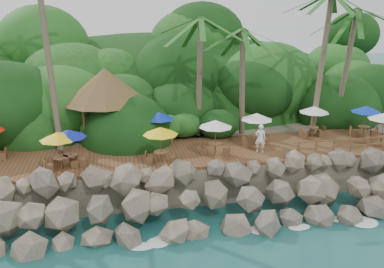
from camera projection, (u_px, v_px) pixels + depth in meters
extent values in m
plane|color=#19514F|center=(217.00, 238.00, 19.53)|extent=(140.00, 140.00, 0.00)
cube|color=gray|center=(168.00, 126.00, 34.17)|extent=(32.00, 25.20, 2.10)
ellipsoid|color=#143811|center=(158.00, 115.00, 41.49)|extent=(44.80, 28.00, 15.40)
cube|color=brown|center=(192.00, 153.00, 24.48)|extent=(26.00, 5.00, 0.20)
ellipsoid|color=white|center=(19.00, 256.00, 18.10)|extent=(1.20, 0.80, 0.06)
ellipsoid|color=white|center=(89.00, 248.00, 18.67)|extent=(1.20, 0.80, 0.06)
ellipsoid|color=white|center=(154.00, 241.00, 19.24)|extent=(1.20, 0.80, 0.06)
ellipsoid|color=white|center=(215.00, 234.00, 19.80)|extent=(1.20, 0.80, 0.06)
ellipsoid|color=white|center=(273.00, 228.00, 20.37)|extent=(1.20, 0.80, 0.06)
ellipsoid|color=white|center=(328.00, 222.00, 20.94)|extent=(1.20, 0.80, 0.06)
ellipsoid|color=white|center=(380.00, 216.00, 21.51)|extent=(1.20, 0.80, 0.06)
cylinder|color=brown|center=(44.00, 28.00, 23.47)|extent=(1.30, 3.69, 13.97)
cylinder|color=brown|center=(200.00, 79.00, 26.41)|extent=(0.63, 0.64, 7.63)
ellipsoid|color=#23601E|center=(200.00, 18.00, 25.26)|extent=(6.00, 6.00, 2.40)
cylinder|color=brown|center=(242.00, 84.00, 26.70)|extent=(0.77, 0.74, 6.93)
ellipsoid|color=#23601E|center=(244.00, 30.00, 25.66)|extent=(6.00, 6.00, 2.40)
cylinder|color=brown|center=(322.00, 66.00, 26.85)|extent=(1.67, 1.71, 9.09)
cylinder|color=brown|center=(346.00, 71.00, 28.10)|extent=(0.59, 1.23, 8.15)
ellipsoid|color=#23601E|center=(353.00, 9.00, 26.87)|extent=(6.00, 6.00, 2.40)
cylinder|color=brown|center=(84.00, 127.00, 25.18)|extent=(0.16, 0.16, 2.40)
cylinder|color=brown|center=(130.00, 124.00, 25.71)|extent=(0.16, 0.16, 2.40)
cylinder|color=brown|center=(86.00, 115.00, 27.80)|extent=(0.16, 0.16, 2.40)
cylinder|color=brown|center=(128.00, 113.00, 28.33)|extent=(0.16, 0.16, 2.40)
cone|color=brown|center=(105.00, 85.00, 26.06)|extent=(5.44, 5.44, 2.20)
cylinder|color=brown|center=(381.00, 140.00, 25.39)|extent=(0.07, 0.07, 0.69)
cylinder|color=brown|center=(382.00, 135.00, 25.29)|extent=(0.78, 0.78, 0.05)
cylinder|color=brown|center=(383.00, 130.00, 25.19)|extent=(0.05, 0.05, 2.04)
cube|color=brown|center=(370.00, 142.00, 25.53)|extent=(0.50, 0.50, 0.43)
cylinder|color=brown|center=(61.00, 164.00, 21.62)|extent=(0.07, 0.07, 0.69)
cylinder|color=brown|center=(61.00, 158.00, 21.51)|extent=(0.78, 0.78, 0.05)
cylinder|color=brown|center=(60.00, 152.00, 21.41)|extent=(0.05, 0.05, 2.04)
cone|color=yellow|center=(58.00, 136.00, 21.15)|extent=(1.95, 1.95, 0.42)
cube|color=brown|center=(49.00, 168.00, 21.34)|extent=(0.50, 0.50, 0.43)
cube|color=brown|center=(74.00, 164.00, 21.98)|extent=(0.50, 0.50, 0.43)
cylinder|color=brown|center=(71.00, 161.00, 22.00)|extent=(0.07, 0.07, 0.69)
cylinder|color=brown|center=(70.00, 155.00, 21.90)|extent=(0.78, 0.78, 0.05)
cylinder|color=brown|center=(70.00, 149.00, 21.80)|extent=(0.05, 0.05, 2.04)
cone|color=#0B1A97|center=(68.00, 133.00, 21.53)|extent=(1.95, 1.95, 0.42)
cube|color=brown|center=(58.00, 164.00, 21.91)|extent=(0.40, 0.40, 0.43)
cube|color=brown|center=(83.00, 162.00, 22.17)|extent=(0.40, 0.40, 0.43)
cylinder|color=brown|center=(312.00, 132.00, 27.02)|extent=(0.07, 0.07, 0.69)
cylinder|color=brown|center=(313.00, 127.00, 26.91)|extent=(0.78, 0.78, 0.05)
cylinder|color=brown|center=(313.00, 122.00, 26.81)|extent=(0.05, 0.05, 2.04)
cone|color=silver|center=(314.00, 109.00, 26.55)|extent=(1.95, 1.95, 0.42)
cube|color=brown|center=(303.00, 135.00, 26.89)|extent=(0.42, 0.42, 0.43)
cube|color=brown|center=(321.00, 133.00, 27.23)|extent=(0.42, 0.42, 0.43)
cylinder|color=brown|center=(364.00, 132.00, 27.12)|extent=(0.07, 0.07, 0.69)
cylinder|color=brown|center=(364.00, 127.00, 27.01)|extent=(0.78, 0.78, 0.05)
cylinder|color=brown|center=(365.00, 122.00, 26.91)|extent=(0.05, 0.05, 2.04)
cone|color=#0D2FB2|center=(367.00, 109.00, 26.64)|extent=(1.95, 1.95, 0.42)
cube|color=brown|center=(353.00, 133.00, 27.21)|extent=(0.48, 0.48, 0.43)
cube|color=brown|center=(373.00, 134.00, 27.10)|extent=(0.48, 0.48, 0.43)
cylinder|color=brown|center=(215.00, 149.00, 23.80)|extent=(0.07, 0.07, 0.69)
cylinder|color=brown|center=(215.00, 144.00, 23.69)|extent=(0.78, 0.78, 0.05)
cylinder|color=brown|center=(215.00, 138.00, 23.60)|extent=(0.05, 0.05, 2.04)
cone|color=white|center=(216.00, 124.00, 23.33)|extent=(1.95, 1.95, 0.42)
cube|color=brown|center=(204.00, 151.00, 23.90)|extent=(0.49, 0.49, 0.43)
cube|color=brown|center=(226.00, 152.00, 23.78)|extent=(0.49, 0.49, 0.43)
cylinder|color=brown|center=(160.00, 140.00, 25.51)|extent=(0.07, 0.07, 0.69)
cylinder|color=brown|center=(160.00, 134.00, 25.40)|extent=(0.78, 0.78, 0.05)
cylinder|color=brown|center=(159.00, 129.00, 25.30)|extent=(0.05, 0.05, 2.04)
cone|color=#0B2A9B|center=(159.00, 116.00, 25.04)|extent=(1.95, 1.95, 0.42)
cube|color=brown|center=(150.00, 143.00, 25.25)|extent=(0.49, 0.49, 0.43)
cube|color=brown|center=(169.00, 140.00, 25.85)|extent=(0.49, 0.49, 0.43)
cube|color=brown|center=(3.00, 156.00, 23.17)|extent=(0.40, 0.40, 0.43)
cylinder|color=brown|center=(256.00, 141.00, 25.30)|extent=(0.07, 0.07, 0.69)
cylinder|color=brown|center=(256.00, 135.00, 25.19)|extent=(0.78, 0.78, 0.05)
cylinder|color=brown|center=(256.00, 130.00, 25.10)|extent=(0.05, 0.05, 2.04)
cone|color=white|center=(257.00, 116.00, 24.83)|extent=(1.95, 1.95, 0.42)
cube|color=brown|center=(246.00, 144.00, 25.09)|extent=(0.46, 0.46, 0.43)
cube|color=brown|center=(264.00, 141.00, 25.58)|extent=(0.46, 0.46, 0.43)
cylinder|color=brown|center=(161.00, 158.00, 22.46)|extent=(0.07, 0.07, 0.69)
cylinder|color=brown|center=(161.00, 152.00, 22.35)|extent=(0.78, 0.78, 0.05)
cylinder|color=brown|center=(161.00, 146.00, 22.25)|extent=(0.05, 0.05, 2.04)
cone|color=yellow|center=(160.00, 131.00, 21.99)|extent=(1.95, 1.95, 0.42)
cube|color=brown|center=(149.00, 160.00, 22.52)|extent=(0.47, 0.47, 0.43)
cube|color=brown|center=(173.00, 160.00, 22.47)|extent=(0.47, 0.47, 0.43)
cylinder|color=brown|center=(298.00, 150.00, 23.18)|extent=(0.10, 0.10, 1.00)
cylinder|color=brown|center=(316.00, 149.00, 23.39)|extent=(0.10, 0.10, 1.00)
cylinder|color=brown|center=(334.00, 148.00, 23.60)|extent=(0.10, 0.10, 1.00)
cylinder|color=brown|center=(351.00, 146.00, 23.81)|extent=(0.10, 0.10, 1.00)
cylinder|color=brown|center=(368.00, 145.00, 24.01)|extent=(0.10, 0.10, 1.00)
cylinder|color=brown|center=(384.00, 144.00, 24.22)|extent=(0.10, 0.10, 1.00)
cube|color=brown|center=(352.00, 139.00, 23.67)|extent=(7.20, 0.06, 0.06)
cube|color=brown|center=(351.00, 146.00, 23.79)|extent=(7.20, 0.06, 0.06)
imported|color=white|center=(260.00, 138.00, 24.06)|extent=(0.74, 0.62, 1.73)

